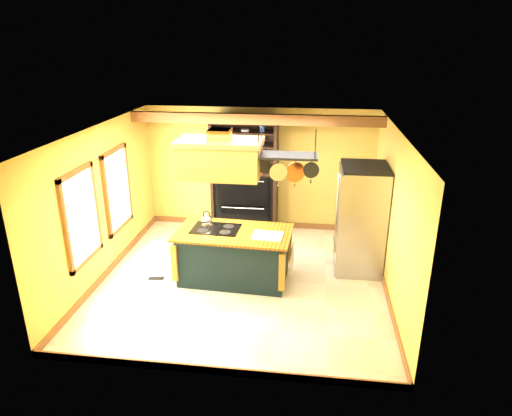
% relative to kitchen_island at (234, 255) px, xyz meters
% --- Properties ---
extents(floor, '(5.00, 5.00, 0.00)m').
position_rel_kitchen_island_xyz_m(floor, '(0.16, -0.02, -0.47)').
color(floor, beige).
rests_on(floor, ground).
extents(ceiling, '(5.00, 5.00, 0.00)m').
position_rel_kitchen_island_xyz_m(ceiling, '(0.16, -0.02, 2.23)').
color(ceiling, white).
rests_on(ceiling, wall_back).
extents(wall_back, '(5.00, 0.02, 2.70)m').
position_rel_kitchen_island_xyz_m(wall_back, '(0.16, 2.48, 0.88)').
color(wall_back, gold).
rests_on(wall_back, floor).
extents(wall_front, '(5.00, 0.02, 2.70)m').
position_rel_kitchen_island_xyz_m(wall_front, '(0.16, -2.52, 0.88)').
color(wall_front, gold).
rests_on(wall_front, floor).
extents(wall_left, '(0.02, 5.00, 2.70)m').
position_rel_kitchen_island_xyz_m(wall_left, '(-2.34, -0.02, 0.88)').
color(wall_left, gold).
rests_on(wall_left, floor).
extents(wall_right, '(0.02, 5.00, 2.70)m').
position_rel_kitchen_island_xyz_m(wall_right, '(2.66, -0.02, 0.88)').
color(wall_right, gold).
rests_on(wall_right, floor).
extents(ceiling_beam, '(5.00, 0.15, 0.20)m').
position_rel_kitchen_island_xyz_m(ceiling_beam, '(0.16, 1.68, 2.12)').
color(ceiling_beam, brown).
rests_on(ceiling_beam, ceiling).
extents(window_near, '(0.06, 1.06, 1.56)m').
position_rel_kitchen_island_xyz_m(window_near, '(-2.31, -0.82, 0.93)').
color(window_near, brown).
rests_on(window_near, wall_left).
extents(window_far, '(0.06, 1.06, 1.56)m').
position_rel_kitchen_island_xyz_m(window_far, '(-2.31, 0.58, 0.93)').
color(window_far, brown).
rests_on(window_far, wall_left).
extents(kitchen_island, '(2.05, 1.21, 1.11)m').
position_rel_kitchen_island_xyz_m(kitchen_island, '(0.00, 0.00, 0.00)').
color(kitchen_island, black).
rests_on(kitchen_island, floor).
extents(range_hood, '(1.39, 0.79, 0.80)m').
position_rel_kitchen_island_xyz_m(range_hood, '(-0.20, -0.00, 1.77)').
color(range_hood, '#B27B2C').
rests_on(range_hood, ceiling).
extents(pot_rack, '(1.04, 0.49, 0.87)m').
position_rel_kitchen_island_xyz_m(pot_rack, '(0.91, 0.00, 1.74)').
color(pot_rack, black).
rests_on(pot_rack, ceiling).
extents(refrigerator, '(0.84, 0.99, 1.95)m').
position_rel_kitchen_island_xyz_m(refrigerator, '(2.22, 0.71, 0.48)').
color(refrigerator, '#9C9FA5').
rests_on(refrigerator, floor).
extents(hutch, '(1.40, 0.63, 2.48)m').
position_rel_kitchen_island_xyz_m(hutch, '(-0.13, 2.21, 0.48)').
color(hutch, black).
rests_on(hutch, floor).
extents(floor_register, '(0.30, 0.16, 0.01)m').
position_rel_kitchen_island_xyz_m(floor_register, '(-1.40, -0.19, -0.46)').
color(floor_register, black).
rests_on(floor_register, floor).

